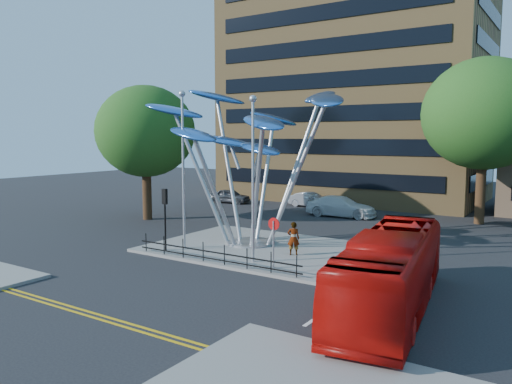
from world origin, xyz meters
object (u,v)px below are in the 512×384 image
Objects in this scene: tree_right at (484,114)px; red_bus at (391,272)px; leaf_sculpture at (251,129)px; no_entry_sign_island at (274,234)px; traffic_light_island at (165,206)px; parked_car_left at (230,196)px; parked_car_mid at (311,200)px; tree_left at (146,132)px; pedestrian at (293,238)px; parked_car_right at (341,206)px; street_lamp_left at (183,156)px; street_lamp_right at (253,164)px.

tree_right is 1.13× the size of red_bus.
leaf_sculpture reaches higher than no_entry_sign_island.
traffic_light_island is 21.00m from parked_car_left.
parked_car_mid is at bearing 114.82° from red_bus.
pedestrian is (15.50, -4.61, -5.75)m from tree_left.
parked_car_mid is at bearing 47.98° from parked_car_right.
street_lamp_left reaches higher than parked_car_left.
leaf_sculpture is (11.93, -3.32, 0.08)m from tree_left.
parked_car_left is at bearing 105.41° from parked_car_mid.
parked_car_left is at bearing 129.89° from leaf_sculpture.
tree_right is 4.94× the size of no_entry_sign_island.
tree_left reaches higher than pedestrian.
traffic_light_island is 0.84× the size of parked_car_mid.
traffic_light_island is 1.40× the size of no_entry_sign_island.
red_bus is at bearing -9.79° from traffic_light_island.
tree_left is 12.38m from leaf_sculpture.
red_bus is (0.46, -21.82, -6.54)m from tree_right.
traffic_light_island reaches higher than red_bus.
traffic_light_island is 20.64m from parked_car_mid.
street_lamp_left is at bearing -9.33° from pedestrian.
parked_car_right is (3.10, 16.99, -1.80)m from traffic_light_island.
red_bus is (13.46, -2.32, -1.12)m from traffic_light_island.
red_bus is at bearing -14.38° from street_lamp_left.
street_lamp_right is (5.00, -0.50, -0.26)m from street_lamp_left.
no_entry_sign_island is at bearing -171.14° from parked_car_right.
leaf_sculpture reaches higher than street_lamp_left.
tree_left is 1.24× the size of street_lamp_right.
street_lamp_left reaches higher than parked_car_right.
tree_left is 17.16m from pedestrian.
parked_car_left is 0.70× the size of parked_car_right.
street_lamp_right is 17.21m from parked_car_right.
pedestrian is (-0.50, 2.87, -0.77)m from no_entry_sign_island.
street_lamp_right is at bearing -25.77° from tree_left.
parked_car_mid is at bearing 59.70° from tree_left.
no_entry_sign_island is 17.45m from parked_car_right.
tree_left is 3.01× the size of traffic_light_island.
parked_car_right is at bearing -165.79° from tree_right.
leaf_sculpture is 19.98m from parked_car_left.
leaf_sculpture is at bearing 175.17° from parked_car_right.
red_bus reaches higher than parked_car_mid.
tree_left is at bearing 124.04° from parked_car_right.
street_lamp_left reaches higher than no_entry_sign_island.
tree_left is 16.19m from street_lamp_right.
tree_right is at bearing 56.69° from leaf_sculpture.
red_bus is at bearing -23.62° from tree_left.
no_entry_sign_island is (-6.00, -19.48, -6.22)m from tree_right.
red_bus is at bearing -140.96° from parked_car_left.
street_lamp_right reaches higher than parked_car_mid.
pedestrian is at bearing -170.52° from parked_car_right.
parked_car_right reaches higher than parked_car_left.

